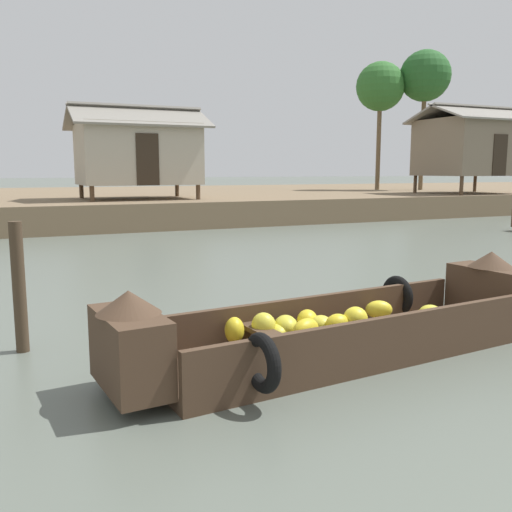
# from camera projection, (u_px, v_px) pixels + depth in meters

# --- Properties ---
(ground_plane) EXTENTS (300.00, 300.00, 0.00)m
(ground_plane) POSITION_uv_depth(u_px,v_px,m) (194.00, 280.00, 10.25)
(ground_plane) COLOR #596056
(riverbank_strip) EXTENTS (160.00, 20.00, 0.92)m
(riverbank_strip) POSITION_uv_depth(u_px,v_px,m) (74.00, 203.00, 26.65)
(riverbank_strip) COLOR #756047
(riverbank_strip) RESTS_ON ground
(banana_boat) EXTENTS (5.26, 2.13, 0.98)m
(banana_boat) POSITION_uv_depth(u_px,v_px,m) (342.00, 327.00, 5.99)
(banana_boat) COLOR #473323
(banana_boat) RESTS_ON ground
(stilt_house_mid_right) EXTENTS (4.92, 3.63, 3.46)m
(stilt_house_mid_right) POSITION_uv_depth(u_px,v_px,m) (137.00, 153.00, 20.96)
(stilt_house_mid_right) COLOR #4C3826
(stilt_house_mid_right) RESTS_ON riverbank_strip
(stilt_house_right) EXTENTS (4.91, 3.88, 4.02)m
(stilt_house_right) POSITION_uv_depth(u_px,v_px,m) (471.00, 146.00, 25.96)
(stilt_house_right) COLOR #4C3826
(stilt_house_right) RESTS_ON riverbank_strip
(palm_tree_near) EXTENTS (2.72, 2.72, 7.47)m
(palm_tree_near) POSITION_uv_depth(u_px,v_px,m) (425.00, 77.00, 30.17)
(palm_tree_near) COLOR brown
(palm_tree_near) RESTS_ON riverbank_strip
(palm_tree_far) EXTENTS (2.63, 2.63, 6.90)m
(palm_tree_far) POSITION_uv_depth(u_px,v_px,m) (380.00, 87.00, 30.45)
(palm_tree_far) COLOR brown
(palm_tree_far) RESTS_ON riverbank_strip
(mooring_post) EXTENTS (0.14, 0.14, 1.45)m
(mooring_post) POSITION_uv_depth(u_px,v_px,m) (19.00, 288.00, 6.11)
(mooring_post) COLOR #423323
(mooring_post) RESTS_ON ground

